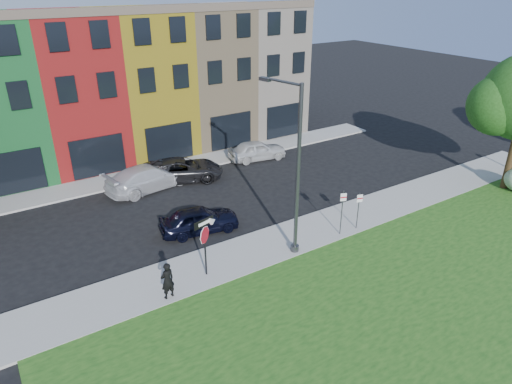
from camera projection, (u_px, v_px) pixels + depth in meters
ground at (315, 274)px, 20.50m from camera, size 120.00×120.00×0.00m
sidewalk_near at (308, 232)px, 23.73m from camera, size 40.00×3.00×0.12m
sidewalk_far at (136, 176)px, 30.40m from camera, size 40.00×2.40×0.12m
rowhouse_block at (106, 84)px, 33.23m from camera, size 30.00×10.12×10.00m
stop_sign at (205, 236)px, 19.45m from camera, size 1.03×0.30×2.79m
man at (167, 281)px, 18.51m from camera, size 0.74×0.60×1.65m
sedan_near at (199, 220)px, 23.65m from camera, size 3.05×4.65×1.39m
parked_car_silver at (148, 177)px, 28.38m from camera, size 4.20×6.23×1.57m
parked_car_dark at (182, 170)px, 29.65m from camera, size 5.74×6.80×1.47m
parked_car_white at (257, 150)px, 33.01m from camera, size 3.16×4.79×1.43m
street_lamp at (294, 172)px, 20.42m from camera, size 0.81×2.55×8.07m
parking_sign_a at (342, 208)px, 22.84m from camera, size 0.31×0.15×2.44m
parking_sign_b at (359, 206)px, 23.46m from camera, size 0.31×0.13×2.04m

